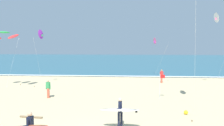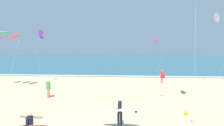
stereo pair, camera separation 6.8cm
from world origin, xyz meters
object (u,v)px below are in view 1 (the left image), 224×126
object	(u,v)px
kite_arc_emerald_high	(4,35)
beach_ball	(186,112)
lifeguard_flag	(161,84)
bystander_green_top	(48,89)
driftwood_log	(31,117)
surfer_lead	(120,110)
kite_delta_rose_mid	(155,41)
kite_delta_violet_far	(41,34)
kite_delta_ivory_near	(217,18)
bystander_red_top	(162,76)

from	to	relation	value
kite_arc_emerald_high	beach_ball	size ratio (longest dim) A/B	21.12
lifeguard_flag	bystander_green_top	bearing A→B (deg)	-176.77
bystander_green_top	driftwood_log	xyz separation A→B (m)	(0.79, -5.52, -0.75)
surfer_lead	bystander_green_top	size ratio (longest dim) A/B	1.35
kite_delta_rose_mid	kite_delta_violet_far	distance (m)	15.36
kite_delta_rose_mid	lifeguard_flag	xyz separation A→B (m)	(-0.85, -13.42, -3.71)
kite_delta_ivory_near	driftwood_log	bearing A→B (deg)	-141.72
surfer_lead	kite_delta_rose_mid	world-z (taller)	kite_delta_rose_mid
bystander_green_top	lifeguard_flag	distance (m)	9.66
kite_delta_violet_far	lifeguard_flag	xyz separation A→B (m)	(12.62, -6.08, -4.42)
kite_arc_emerald_high	bystander_red_top	bearing A→B (deg)	16.01
kite_delta_violet_far	kite_arc_emerald_high	size ratio (longest dim) A/B	1.06
kite_arc_emerald_high	bystander_green_top	size ratio (longest dim) A/B	3.72
surfer_lead	driftwood_log	xyz separation A→B (m)	(-5.71, 1.48, -0.98)
kite_delta_rose_mid	kite_arc_emerald_high	distance (m)	19.19
kite_delta_violet_far	beach_ball	xyz separation A→B (m)	(13.75, -10.65, -5.55)
lifeguard_flag	kite_arc_emerald_high	bearing A→B (deg)	167.75
driftwood_log	bystander_red_top	bearing A→B (deg)	54.91
kite_delta_ivory_near	beach_ball	xyz separation A→B (m)	(-5.44, -10.67, -7.25)
surfer_lead	kite_delta_ivory_near	world-z (taller)	kite_delta_ivory_near
surfer_lead	kite_arc_emerald_high	bearing A→B (deg)	138.53
surfer_lead	kite_delta_ivory_near	distance (m)	17.90
bystander_green_top	driftwood_log	distance (m)	5.63
kite_delta_violet_far	kite_delta_ivory_near	bearing A→B (deg)	0.05
kite_delta_violet_far	beach_ball	size ratio (longest dim) A/B	22.34
kite_delta_ivory_near	kite_delta_rose_mid	distance (m)	9.60
surfer_lead	kite_delta_rose_mid	xyz separation A→B (m)	(3.99, 20.97, 3.94)
kite_delta_rose_mid	lifeguard_flag	size ratio (longest dim) A/B	2.61
kite_delta_rose_mid	bystander_green_top	bearing A→B (deg)	-126.90
kite_delta_violet_far	kite_arc_emerald_high	bearing A→B (deg)	-136.39
kite_delta_ivory_near	driftwood_log	size ratio (longest dim) A/B	5.26
kite_delta_ivory_near	lifeguard_flag	xyz separation A→B (m)	(-6.57, -6.09, -6.12)
kite_delta_rose_mid	driftwood_log	size ratio (longest dim) A/B	3.62
surfer_lead	lifeguard_flag	bearing A→B (deg)	67.44
lifeguard_flag	surfer_lead	bearing A→B (deg)	-112.56
kite_arc_emerald_high	bystander_red_top	xyz separation A→B (m)	(16.60, 4.76, -4.71)
beach_ball	driftwood_log	size ratio (longest dim) A/B	0.18
bystander_green_top	surfer_lead	bearing A→B (deg)	-47.14
kite_delta_violet_far	lifeguard_flag	distance (m)	14.69
kite_delta_rose_mid	bystander_green_top	distance (m)	17.95
kite_delta_violet_far	surfer_lead	bearing A→B (deg)	-55.14
kite_delta_rose_mid	beach_ball	distance (m)	18.63
kite_delta_ivory_near	bystander_green_top	size ratio (longest dim) A/B	5.01
bystander_red_top	lifeguard_flag	world-z (taller)	lifeguard_flag
surfer_lead	beach_ball	distance (m)	5.27
kite_delta_rose_mid	lifeguard_flag	world-z (taller)	kite_delta_rose_mid
kite_delta_rose_mid	kite_arc_emerald_high	bearing A→B (deg)	-148.36
surfer_lead	bystander_red_top	distance (m)	16.24
surfer_lead	lifeguard_flag	distance (m)	8.17
surfer_lead	bystander_red_top	bearing A→B (deg)	74.79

